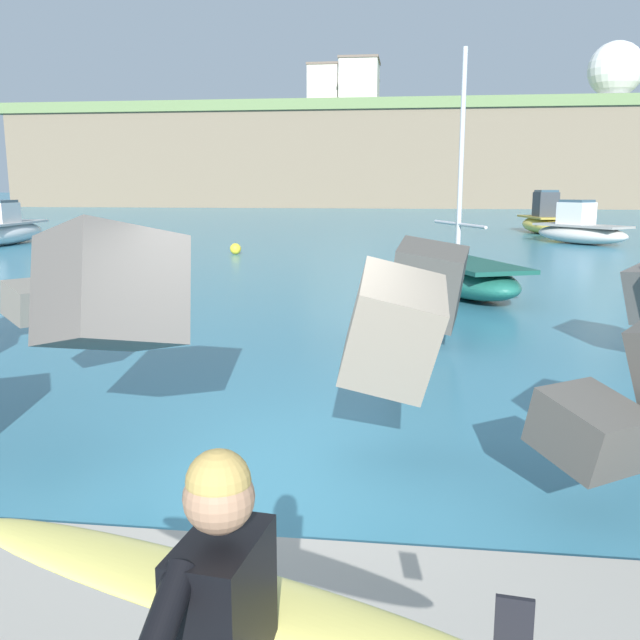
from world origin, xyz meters
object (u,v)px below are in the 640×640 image
(boat_mid_centre, at_px, (463,276))
(boat_mid_right, at_px, (543,220))
(radar_dome, at_px, (616,74))
(station_building_east, at_px, (360,85))
(boat_near_left, at_px, (8,230))
(station_building_west, at_px, (324,90))
(boat_near_centre, at_px, (580,230))
(mooring_buoy_inner, at_px, (236,249))
(station_building_central, at_px, (351,96))

(boat_mid_centre, distance_m, boat_mid_right, 23.94)
(radar_dome, relative_size, station_building_east, 1.37)
(boat_near_left, xyz_separation_m, station_building_west, (6.19, 68.19, 14.63))
(station_building_west, bearing_deg, station_building_east, -42.86)
(boat_mid_centre, bearing_deg, boat_near_left, 147.53)
(boat_near_centre, relative_size, boat_mid_centre, 0.80)
(mooring_buoy_inner, bearing_deg, boat_near_left, 164.73)
(boat_mid_right, xyz_separation_m, mooring_buoy_inner, (-14.23, -13.76, -0.52))
(station_building_west, distance_m, station_building_east, 7.12)
(boat_near_left, height_order, station_building_east, station_building_east)
(boat_mid_centre, bearing_deg, station_building_west, 99.52)
(radar_dome, bearing_deg, station_building_west, -174.89)
(boat_near_centre, distance_m, mooring_buoy_inner, 16.24)
(boat_near_centre, height_order, station_building_west, station_building_west)
(boat_near_centre, distance_m, boat_mid_right, 6.89)
(radar_dome, distance_m, station_building_east, 34.65)
(radar_dome, bearing_deg, boat_near_centre, -105.44)
(boat_near_centre, height_order, radar_dome, radar_dome)
(boat_near_centre, xyz_separation_m, mooring_buoy_inner, (-14.70, -6.89, -0.42))
(mooring_buoy_inner, height_order, station_building_west, station_building_west)
(boat_mid_centre, relative_size, station_building_central, 0.78)
(boat_near_centre, height_order, boat_mid_right, boat_mid_right)
(boat_mid_right, relative_size, mooring_buoy_inner, 9.95)
(boat_mid_right, distance_m, station_building_west, 62.53)
(boat_near_left, xyz_separation_m, station_building_central, (9.71, 70.40, 13.96))
(station_building_central, distance_m, station_building_east, 7.27)
(boat_near_centre, xyz_separation_m, boat_mid_centre, (-6.50, -16.30, -0.15))
(station_building_central, bearing_deg, boat_mid_right, -74.97)
(boat_near_centre, bearing_deg, boat_mid_centre, -111.74)
(boat_mid_right, height_order, station_building_central, station_building_central)
(station_building_west, bearing_deg, boat_mid_right, -71.23)
(radar_dome, distance_m, station_building_west, 38.99)
(boat_near_left, height_order, radar_dome, radar_dome)
(boat_near_left, height_order, boat_mid_centre, boat_mid_centre)
(mooring_buoy_inner, relative_size, radar_dome, 0.05)
(boat_near_left, distance_m, station_building_central, 72.42)
(boat_near_left, relative_size, radar_dome, 0.62)
(boat_mid_centre, distance_m, radar_dome, 89.48)
(boat_mid_right, bearing_deg, mooring_buoy_inner, -135.95)
(boat_mid_centre, bearing_deg, station_building_east, 96.26)
(boat_near_centre, xyz_separation_m, station_building_east, (-14.82, 59.61, 14.54))
(boat_mid_right, bearing_deg, radar_dome, 72.52)
(mooring_buoy_inner, bearing_deg, radar_dome, 65.91)
(boat_mid_centre, xyz_separation_m, mooring_buoy_inner, (-8.20, 9.41, -0.28))
(boat_near_centre, height_order, station_building_east, station_building_east)
(mooring_buoy_inner, bearing_deg, boat_mid_right, 44.05)
(boat_mid_right, xyz_separation_m, station_building_west, (-19.57, 57.57, 14.56))
(station_building_central, xyz_separation_m, station_building_east, (1.70, -7.04, 0.55))
(boat_mid_right, bearing_deg, station_building_east, 105.22)
(boat_near_left, relative_size, mooring_buoy_inner, 13.07)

